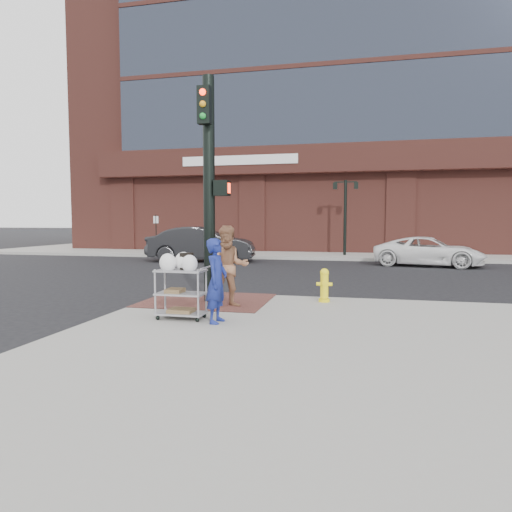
% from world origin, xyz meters
% --- Properties ---
extents(ground, '(220.00, 220.00, 0.00)m').
position_xyz_m(ground, '(0.00, 0.00, 0.00)').
color(ground, black).
rests_on(ground, ground).
extents(sidewalk_far, '(65.00, 36.00, 0.15)m').
position_xyz_m(sidewalk_far, '(12.50, 32.00, 0.07)').
color(sidewalk_far, '#98968F').
rests_on(sidewalk_far, ground).
extents(brick_curb_ramp, '(2.80, 2.40, 0.01)m').
position_xyz_m(brick_curb_ramp, '(-0.60, 0.90, 0.16)').
color(brick_curb_ramp, brown).
rests_on(brick_curb_ramp, sidewalk_near).
extents(bank_building, '(42.00, 26.00, 28.00)m').
position_xyz_m(bank_building, '(5.00, 31.00, 14.15)').
color(bank_building, brown).
rests_on(bank_building, sidewalk_far).
extents(lamp_post, '(1.32, 0.22, 4.00)m').
position_xyz_m(lamp_post, '(2.00, 16.00, 2.62)').
color(lamp_post, black).
rests_on(lamp_post, sidewalk_far).
extents(parking_sign, '(0.05, 0.05, 2.20)m').
position_xyz_m(parking_sign, '(-8.50, 15.00, 1.25)').
color(parking_sign, black).
rests_on(parking_sign, sidewalk_far).
extents(traffic_signal_pole, '(0.61, 0.51, 5.00)m').
position_xyz_m(traffic_signal_pole, '(-0.48, 0.77, 2.83)').
color(traffic_signal_pole, black).
rests_on(traffic_signal_pole, sidewalk_near).
extents(woman_blue, '(0.39, 0.57, 1.52)m').
position_xyz_m(woman_blue, '(0.32, -1.23, 0.91)').
color(woman_blue, navy).
rests_on(woman_blue, sidewalk_near).
extents(pedestrian_tan, '(1.02, 0.92, 1.73)m').
position_xyz_m(pedestrian_tan, '(0.11, 0.25, 1.01)').
color(pedestrian_tan, '#976647').
rests_on(pedestrian_tan, sidewalk_near).
extents(sedan_dark, '(5.34, 2.45, 1.70)m').
position_xyz_m(sedan_dark, '(-4.73, 12.06, 0.85)').
color(sedan_dark, black).
rests_on(sedan_dark, ground).
extents(minivan_white, '(4.94, 2.98, 1.28)m').
position_xyz_m(minivan_white, '(5.75, 12.16, 0.64)').
color(minivan_white, white).
rests_on(minivan_white, ground).
extents(utility_cart, '(0.90, 0.51, 1.24)m').
position_xyz_m(utility_cart, '(-0.43, -1.08, 0.71)').
color(utility_cart, gray).
rests_on(utility_cart, sidewalk_near).
extents(fire_hydrant, '(0.36, 0.25, 0.76)m').
position_xyz_m(fire_hydrant, '(2.04, 1.34, 0.54)').
color(fire_hydrant, yellow).
rests_on(fire_hydrant, sidewalk_near).
extents(newsbox_red, '(0.40, 0.36, 0.94)m').
position_xyz_m(newsbox_red, '(-7.54, 15.39, 0.62)').
color(newsbox_red, red).
rests_on(newsbox_red, sidewalk_far).
extents(newsbox_yellow, '(0.55, 0.53, 1.05)m').
position_xyz_m(newsbox_yellow, '(-4.66, 15.08, 0.67)').
color(newsbox_yellow, gold).
rests_on(newsbox_yellow, sidewalk_far).
extents(newsbox_blue, '(0.59, 0.56, 1.10)m').
position_xyz_m(newsbox_blue, '(-6.48, 15.20, 0.70)').
color(newsbox_blue, '#172A96').
rests_on(newsbox_blue, sidewalk_far).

